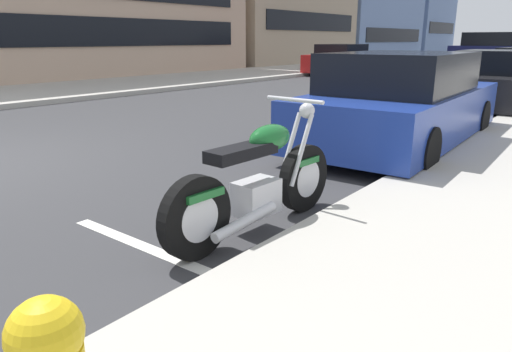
{
  "coord_description": "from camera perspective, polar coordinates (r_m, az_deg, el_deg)",
  "views": [
    {
      "loc": [
        -2.21,
        -6.95,
        1.64
      ],
      "look_at": [
        0.84,
        -4.54,
        0.51
      ],
      "focal_mm": 32.97,
      "sensor_mm": 36.0,
      "label": 1
    }
  ],
  "objects": [
    {
      "name": "parked_motorcycle",
      "position": [
        4.08,
        0.27,
        -0.9
      ],
      "size": [
        2.08,
        0.62,
        1.13
      ],
      "rotation": [
        0.0,
        0.0,
        -0.05
      ],
      "color": "black",
      "rests_on": "ground"
    },
    {
      "name": "parking_stall_stripe",
      "position": [
        3.87,
        -11.58,
        -9.12
      ],
      "size": [
        0.12,
        2.2,
        0.01
      ],
      "primitive_type": "cube",
      "color": "silver",
      "rests_on": "ground"
    },
    {
      "name": "townhouse_near_left",
      "position": [
        45.48,
        11.36,
        19.51
      ],
      "size": [
        13.35,
        8.81,
        8.89
      ],
      "color": "#6B84B2",
      "rests_on": "ground"
    },
    {
      "name": "car_opposite_curb",
      "position": [
        23.66,
        10.29,
        13.7
      ],
      "size": [
        4.77,
        2.09,
        1.41
      ],
      "rotation": [
        0.0,
        0.0,
        3.2
      ],
      "color": "#AD1919",
      "rests_on": "ground"
    },
    {
      "name": "sidewalk_far_curb",
      "position": [
        20.2,
        -7.06,
        11.7
      ],
      "size": [
        120.0,
        5.0,
        0.14
      ],
      "primitive_type": "cube",
      "color": "#ADA89E",
      "rests_on": "ground"
    },
    {
      "name": "parked_car_mid_block",
      "position": [
        7.76,
        17.29,
        8.47
      ],
      "size": [
        4.74,
        2.05,
        1.45
      ],
      "rotation": [
        0.0,
        0.0,
        0.04
      ],
      "color": "navy",
      "rests_on": "ground"
    },
    {
      "name": "parked_car_far_down_curb",
      "position": [
        13.1,
        27.36,
        10.14
      ],
      "size": [
        4.78,
        2.12,
        1.39
      ],
      "rotation": [
        0.0,
        0.0,
        0.07
      ],
      "color": "black",
      "rests_on": "ground"
    },
    {
      "name": "crossing_truck",
      "position": [
        30.85,
        27.31,
        13.42
      ],
      "size": [
        2.32,
        5.09,
        2.01
      ],
      "rotation": [
        0.0,
        0.0,
        1.52
      ],
      "color": "#141947",
      "rests_on": "ground"
    }
  ]
}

